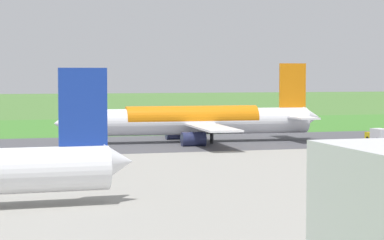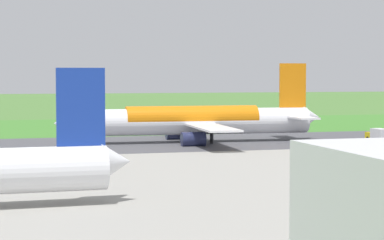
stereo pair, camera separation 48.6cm
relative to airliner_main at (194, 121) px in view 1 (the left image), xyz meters
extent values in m
plane|color=#477233|center=(-8.52, -0.02, -4.35)|extent=(800.00, 800.00, 0.00)
cube|color=#47474C|center=(-8.52, -0.02, -4.32)|extent=(600.00, 36.37, 0.06)
cube|color=#3C782B|center=(-8.52, -44.94, -4.33)|extent=(600.00, 80.00, 0.04)
cylinder|color=white|center=(0.38, -0.02, -0.15)|extent=(48.17, 7.10, 5.20)
cone|color=white|center=(25.86, -1.03, -0.15)|extent=(3.19, 5.06, 4.94)
cone|color=white|center=(-24.80, 0.98, 0.45)|extent=(3.67, 4.56, 4.42)
cube|color=orange|center=(-20.72, 0.82, 6.95)|extent=(5.62, 0.72, 9.00)
cube|color=white|center=(-20.51, 6.32, 0.65)|extent=(4.35, 9.15, 0.36)
cube|color=white|center=(-20.94, -4.67, 0.65)|extent=(4.35, 9.15, 0.36)
cube|color=white|center=(-0.18, 11.02, -0.55)|extent=(6.87, 22.22, 0.35)
cube|color=white|center=(-1.06, -10.97, -0.55)|extent=(6.87, 22.22, 0.35)
cylinder|color=#23284C|center=(2.18, 7.42, -3.03)|extent=(4.61, 2.98, 2.80)
cylinder|color=#23284C|center=(1.58, -7.57, -3.03)|extent=(4.61, 2.98, 2.80)
cylinder|color=black|center=(18.60, -0.74, -2.64)|extent=(0.70, 0.70, 3.42)
cylinder|color=black|center=(-2.46, 4.10, -2.64)|extent=(0.70, 0.70, 3.42)
cylinder|color=black|center=(-2.78, -3.89, -2.64)|extent=(0.70, 0.70, 3.42)
cylinder|color=orange|center=(0.38, -0.02, 0.37)|extent=(26.59, 6.27, 5.23)
cone|color=white|center=(5.38, 73.32, -0.40)|extent=(3.23, 4.88, 4.65)
cone|color=white|center=(26.60, 65.45, -0.04)|extent=(3.26, 4.06, 3.97)
cube|color=#19389E|center=(30.26, 65.56, 5.79)|extent=(5.04, 0.60, 8.08)
cube|color=gold|center=(-36.31, 5.65, -3.25)|extent=(2.35, 2.35, 1.30)
cube|color=silver|center=(-36.50, 8.44, -2.80)|extent=(2.55, 3.95, 2.20)
cylinder|color=black|center=(-35.31, 5.72, -3.90)|extent=(0.36, 0.92, 0.90)
cylinder|color=black|center=(-37.31, 5.58, -3.90)|extent=(0.36, 0.92, 0.90)
cylinder|color=black|center=(-35.54, 9.11, -3.90)|extent=(0.36, 0.92, 0.90)
cylinder|color=slate|center=(7.85, -49.78, -3.42)|extent=(0.10, 0.10, 1.87)
cube|color=red|center=(7.85, -49.80, -2.19)|extent=(0.60, 0.04, 0.60)
cone|color=orange|center=(14.46, -46.58, -4.08)|extent=(0.40, 0.40, 0.55)
camera|label=1|loc=(40.07, 143.18, 9.09)|focal=70.26mm
camera|label=2|loc=(39.60, 143.31, 9.09)|focal=70.26mm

